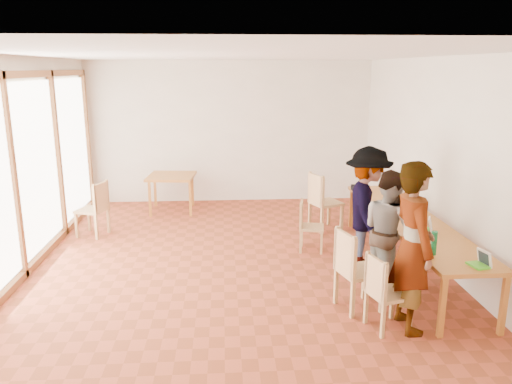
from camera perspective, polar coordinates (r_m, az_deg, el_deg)
ground at (r=7.24m, az=-2.34°, el=-9.07°), size 8.00×8.00×0.00m
wall_back at (r=10.75m, az=-2.97°, el=6.83°), size 6.00×0.10×3.00m
wall_front at (r=2.98m, az=-0.60°, el=-12.60°), size 6.00×0.10×3.00m
wall_right at (r=7.49m, az=21.18°, el=2.77°), size 0.10×8.00×3.00m
window_wall at (r=7.35m, az=-26.20°, el=2.09°), size 0.10×8.00×3.00m
ceiling at (r=6.67m, az=-2.60°, el=15.57°), size 6.00×8.00×0.04m
communal_table at (r=7.48m, az=17.15°, el=-3.21°), size 0.80×4.00×0.75m
side_table at (r=10.15m, az=-9.64°, el=1.48°), size 0.90×0.90×0.75m
chair_near at (r=5.70m, az=14.23°, el=-10.29°), size 0.50×0.50×0.46m
chair_mid at (r=6.05m, az=10.94°, el=-7.87°), size 0.57×0.57×0.53m
chair_far at (r=7.93m, az=5.78°, el=-3.25°), size 0.45×0.45×0.43m
chair_empty at (r=8.90m, az=7.43°, el=-0.44°), size 0.62×0.62×0.55m
chair_spare at (r=8.96m, az=-17.78°, el=-1.23°), size 0.56×0.56×0.51m
person_near at (r=5.69m, az=17.48°, el=-6.04°), size 0.49×0.72×1.90m
person_mid at (r=6.65m, az=14.96°, el=-4.32°), size 0.81×0.92×1.60m
person_far at (r=7.29m, az=12.59°, el=-1.85°), size 0.83×1.23×1.77m
laptop_near at (r=5.96m, az=24.33°, el=-7.27°), size 0.23×0.25×0.18m
laptop_mid at (r=6.95m, az=18.96°, el=-3.83°), size 0.26×0.27×0.18m
laptop_far at (r=8.08m, az=16.05°, el=-1.15°), size 0.25×0.27×0.19m
yellow_mug at (r=8.43m, az=15.21°, el=-0.46°), size 0.14×0.14×0.10m
green_bottle at (r=6.08m, az=19.67°, el=-5.52°), size 0.07×0.07×0.28m
clear_glass at (r=7.64m, az=16.75°, el=-2.10°), size 0.07×0.07×0.09m
condiment_cup at (r=6.31m, az=19.05°, el=-5.81°), size 0.08×0.08×0.06m
pink_phone at (r=8.94m, az=14.86°, el=0.08°), size 0.05×0.10×0.01m
black_pouch at (r=8.86m, az=11.48°, el=0.40°), size 0.16×0.26×0.09m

